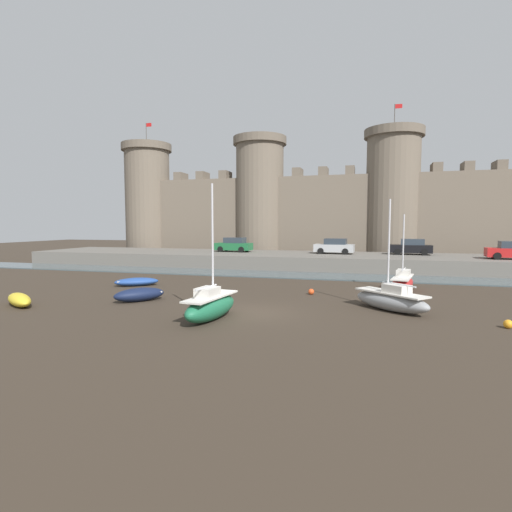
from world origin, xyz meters
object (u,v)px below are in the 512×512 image
(car_quay_east, at_px, (334,246))
(car_quay_centre_west, at_px, (512,251))
(mooring_buoy_near_shore, at_px, (311,292))
(mooring_buoy_off_centre, at_px, (508,324))
(car_quay_west, at_px, (411,247))
(rowboat_foreground_centre, at_px, (137,282))
(sailboat_midflat_right, at_px, (211,306))
(rowboat_foreground_right, at_px, (19,299))
(car_quay_centre_east, at_px, (234,245))
(sailboat_midflat_left, at_px, (403,282))
(sailboat_near_channel_right, at_px, (391,300))
(rowboat_midflat_centre, at_px, (139,294))

(car_quay_east, height_order, car_quay_centre_west, same)
(mooring_buoy_near_shore, bearing_deg, mooring_buoy_off_centre, -32.93)
(car_quay_west, bearing_deg, rowboat_foreground_centre, -139.10)
(rowboat_foreground_centre, bearing_deg, sailboat_midflat_right, -41.99)
(mooring_buoy_near_shore, xyz_separation_m, car_quay_centre_west, (15.88, 14.67, 2.00))
(rowboat_foreground_right, relative_size, car_quay_centre_east, 0.74)
(mooring_buoy_off_centre, distance_m, mooring_buoy_near_shore, 11.21)
(car_quay_west, height_order, car_quay_east, same)
(sailboat_midflat_left, distance_m, mooring_buoy_near_shore, 6.77)
(car_quay_centre_east, bearing_deg, sailboat_near_channel_right, -53.07)
(rowboat_foreground_right, bearing_deg, sailboat_near_channel_right, 12.02)
(sailboat_midflat_right, xyz_separation_m, mooring_buoy_off_centre, (13.10, 1.97, -0.48))
(car_quay_centre_west, bearing_deg, rowboat_foreground_centre, -153.43)
(rowboat_foreground_centre, bearing_deg, car_quay_east, 52.55)
(sailboat_midflat_left, bearing_deg, sailboat_near_channel_right, -99.03)
(sailboat_near_channel_right, distance_m, car_quay_east, 21.53)
(rowboat_foreground_centre, relative_size, sailboat_midflat_left, 0.62)
(rowboat_foreground_centre, xyz_separation_m, mooring_buoy_off_centre, (22.35, -6.35, -0.12))
(rowboat_foreground_right, relative_size, car_quay_west, 0.74)
(rowboat_foreground_centre, xyz_separation_m, sailboat_midflat_left, (18.77, 3.16, 0.26))
(sailboat_midflat_left, bearing_deg, rowboat_midflat_centre, -151.29)
(rowboat_foreground_centre, bearing_deg, rowboat_midflat_centre, -56.31)
(car_quay_centre_west, bearing_deg, mooring_buoy_off_centre, -107.29)
(sailboat_midflat_right, bearing_deg, mooring_buoy_off_centre, 8.55)
(sailboat_midflat_right, xyz_separation_m, car_quay_centre_east, (-7.45, 25.45, 1.52))
(rowboat_foreground_right, height_order, car_quay_west, car_quay_west)
(rowboat_midflat_centre, height_order, mooring_buoy_near_shore, rowboat_midflat_centre)
(sailboat_midflat_right, xyz_separation_m, mooring_buoy_near_shore, (3.69, 8.07, -0.49))
(rowboat_midflat_centre, distance_m, rowboat_foreground_centre, 6.27)
(sailboat_midflat_left, relative_size, car_quay_centre_west, 1.24)
(mooring_buoy_near_shore, bearing_deg, sailboat_midflat_right, -114.59)
(car_quay_centre_west, bearing_deg, rowboat_foreground_right, -143.96)
(mooring_buoy_near_shore, height_order, car_quay_east, car_quay_east)
(sailboat_midflat_left, bearing_deg, rowboat_foreground_right, -151.64)
(car_quay_east, bearing_deg, mooring_buoy_near_shore, -90.34)
(rowboat_midflat_centre, bearing_deg, rowboat_foreground_right, -152.59)
(rowboat_foreground_centre, relative_size, rowboat_foreground_right, 1.03)
(sailboat_near_channel_right, bearing_deg, rowboat_foreground_centre, 167.39)
(mooring_buoy_off_centre, relative_size, car_quay_centre_west, 0.09)
(rowboat_foreground_right, xyz_separation_m, sailboat_midflat_left, (21.00, 11.34, 0.21))
(car_quay_east, bearing_deg, rowboat_foreground_centre, -127.45)
(car_quay_centre_east, relative_size, car_quay_centre_west, 1.00)
(sailboat_near_channel_right, relative_size, car_quay_west, 1.39)
(rowboat_foreground_right, xyz_separation_m, car_quay_centre_west, (31.05, 22.59, 1.83))
(sailboat_near_channel_right, distance_m, car_quay_centre_east, 26.41)
(rowboat_foreground_centre, bearing_deg, mooring_buoy_near_shore, -1.14)
(mooring_buoy_near_shore, relative_size, car_quay_west, 0.09)
(rowboat_foreground_centre, relative_size, car_quay_west, 0.77)
(car_quay_east, distance_m, car_quay_centre_east, 11.25)
(rowboat_foreground_centre, relative_size, car_quay_centre_west, 0.77)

